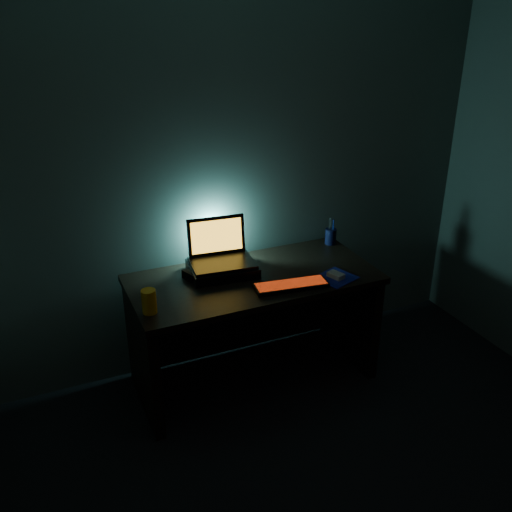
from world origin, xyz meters
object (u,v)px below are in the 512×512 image
Objects in this scene: pen_cup at (331,236)px; router at (198,273)px; mouse at (336,275)px; juice_glass at (149,301)px; keyboard at (291,285)px; laptop at (220,252)px.

pen_cup reaches higher than router.
pen_cup is 0.57× the size of router.
mouse is 0.51× the size of router.
juice_glass reaches higher than pen_cup.
juice_glass reaches higher than mouse.
keyboard is 4.56× the size of mouse.
laptop is at bearing 135.11° from keyboard.
pen_cup is 1.00m from router.
juice_glass is (-0.82, 0.05, 0.05)m from keyboard.
pen_cup is (0.23, 0.46, 0.04)m from mouse.
keyboard is at bearing 160.51° from mouse.
pen_cup is at bearing 43.95° from mouse.
mouse is at bearing -44.76° from router.
router is at bearing 150.61° from keyboard.
router is (-0.99, -0.12, -0.03)m from pen_cup.
router is at bearing -158.53° from laptop.
laptop is at bearing -4.52° from router.
keyboard is 2.34× the size of router.
pen_cup is at bearing 11.01° from laptop.
pen_cup is (0.83, 0.08, -0.07)m from laptop.
laptop is 4.12× the size of mouse.
router is at bearing 38.45° from juice_glass.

